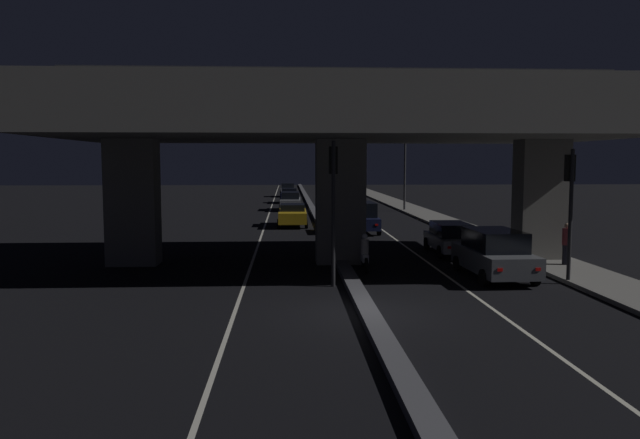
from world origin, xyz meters
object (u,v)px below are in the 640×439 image
at_px(street_lamp, 401,163).
at_px(car_dark_blue_third, 360,217).
at_px(pedestrian_on_sidewalk, 567,244).
at_px(car_taxi_yellow_lead_oncoming, 293,215).
at_px(car_dark_blue_third_oncoming, 289,195).
at_px(car_silver_second_oncoming, 290,201).
at_px(car_grey_lead, 494,253).
at_px(motorcycle_blue_filtering_mid, 346,235).
at_px(traffic_light_right_of_median, 570,192).
at_px(traffic_light_left_of_median, 333,188).
at_px(car_silver_second, 451,238).
at_px(motorcycle_white_filtering_near, 365,255).
at_px(car_silver_fourth_oncoming, 288,190).

bearing_deg(street_lamp, car_dark_blue_third, -108.58).
bearing_deg(pedestrian_on_sidewalk, car_taxi_yellow_lead_oncoming, 122.48).
bearing_deg(street_lamp, car_taxi_yellow_lead_oncoming, -128.28).
bearing_deg(pedestrian_on_sidewalk, car_dark_blue_third_oncoming, 105.21).
bearing_deg(car_silver_second_oncoming, street_lamp, 81.57).
bearing_deg(car_grey_lead, street_lamp, -5.72).
bearing_deg(motorcycle_blue_filtering_mid, car_dark_blue_third, -17.54).
distance_m(car_taxi_yellow_lead_oncoming, motorcycle_blue_filtering_mid, 10.92).
height_order(traffic_light_right_of_median, car_silver_second_oncoming, traffic_light_right_of_median).
distance_m(traffic_light_left_of_median, car_dark_blue_third_oncoming, 44.65).
bearing_deg(street_lamp, pedestrian_on_sidewalk, -87.28).
xyz_separation_m(traffic_light_right_of_median, car_silver_second, (-2.31, 7.29, -2.50)).
bearing_deg(pedestrian_on_sidewalk, traffic_light_left_of_median, -162.22).
bearing_deg(car_dark_blue_third_oncoming, street_lamp, 40.25).
height_order(traffic_light_right_of_median, motorcycle_white_filtering_near, traffic_light_right_of_median).
bearing_deg(pedestrian_on_sidewalk, motorcycle_white_filtering_near, -179.72).
distance_m(street_lamp, car_grey_lead, 31.95).
bearing_deg(car_silver_fourth_oncoming, motorcycle_blue_filtering_mid, 2.13).
bearing_deg(car_silver_second_oncoming, car_grey_lead, 13.90).
height_order(car_dark_blue_third, motorcycle_white_filtering_near, car_dark_blue_third).
bearing_deg(car_dark_blue_third, car_grey_lead, -168.85).
relative_size(traffic_light_right_of_median, car_grey_lead, 1.00).
height_order(car_silver_second, car_silver_second_oncoming, car_silver_second_oncoming).
distance_m(car_silver_second_oncoming, motorcycle_blue_filtering_mid, 24.69).
distance_m(motorcycle_blue_filtering_mid, pedestrian_on_sidewalk, 10.89).
relative_size(car_silver_second, motorcycle_blue_filtering_mid, 2.40).
xyz_separation_m(traffic_light_left_of_median, traffic_light_right_of_median, (8.45, 0.00, -0.18)).
xyz_separation_m(car_dark_blue_third, car_silver_second_oncoming, (-4.19, 18.21, -0.14)).
bearing_deg(car_dark_blue_third_oncoming, car_silver_second, 11.56).
relative_size(traffic_light_left_of_median, car_grey_lead, 1.06).
xyz_separation_m(car_dark_blue_third, pedestrian_on_sidewalk, (6.97, -13.17, 0.01)).
bearing_deg(traffic_light_left_of_median, street_lamp, 75.61).
xyz_separation_m(car_dark_blue_third, car_dark_blue_third_oncoming, (-4.28, 28.22, -0.21)).
relative_size(traffic_light_left_of_median, car_silver_second_oncoming, 1.06).
xyz_separation_m(car_dark_blue_third, motorcycle_blue_filtering_mid, (-1.48, -6.33, -0.39)).
height_order(street_lamp, car_silver_second_oncoming, street_lamp).
relative_size(car_dark_blue_third, motorcycle_white_filtering_near, 2.17).
relative_size(traffic_light_left_of_median, motorcycle_blue_filtering_mid, 2.70).
height_order(traffic_light_left_of_median, pedestrian_on_sidewalk, traffic_light_left_of_median).
xyz_separation_m(car_grey_lead, car_silver_fourth_oncoming, (-7.73, 55.18, -0.05)).
xyz_separation_m(motorcycle_white_filtering_near, pedestrian_on_sidewalk, (8.34, 0.04, 0.38)).
xyz_separation_m(car_dark_blue_third, car_taxi_yellow_lead_oncoming, (-4.13, 4.27, -0.21)).
distance_m(car_silver_second_oncoming, pedestrian_on_sidewalk, 33.31).
xyz_separation_m(traffic_light_right_of_median, car_dark_blue_third, (-5.57, 16.33, -2.30)).
bearing_deg(traffic_light_left_of_median, traffic_light_right_of_median, 0.02).
height_order(car_silver_second, car_dark_blue_third, car_dark_blue_third).
bearing_deg(street_lamp, traffic_light_left_of_median, -104.39).
bearing_deg(car_dark_blue_third, car_silver_second_oncoming, 11.87).
bearing_deg(street_lamp, motorcycle_blue_filtering_mid, -107.11).
height_order(car_grey_lead, pedestrian_on_sidewalk, pedestrian_on_sidewalk).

